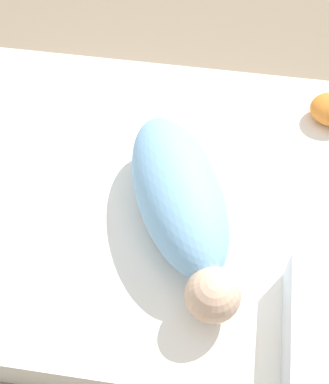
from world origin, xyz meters
The scene contains 3 objects.
ground_plane centered at (0.00, 0.00, 0.00)m, with size 12.00×12.00×0.00m, color #7A6B56.
bed_mattress centered at (0.00, 0.00, 0.07)m, with size 1.17×0.95×0.14m.
swaddled_baby centered at (0.08, -0.07, 0.23)m, with size 0.36×0.55×0.18m.
Camera 1 is at (0.14, -0.75, 1.27)m, focal length 50.00 mm.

